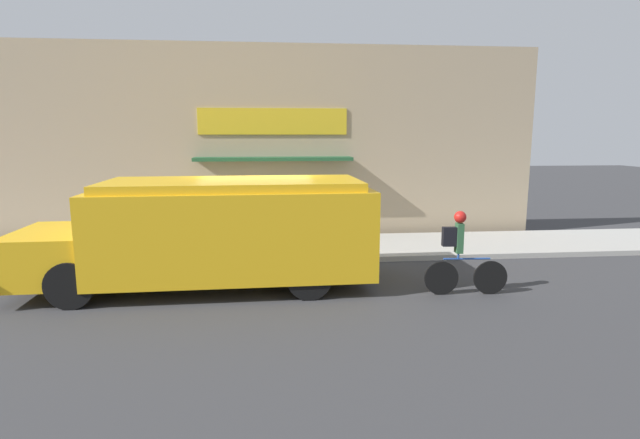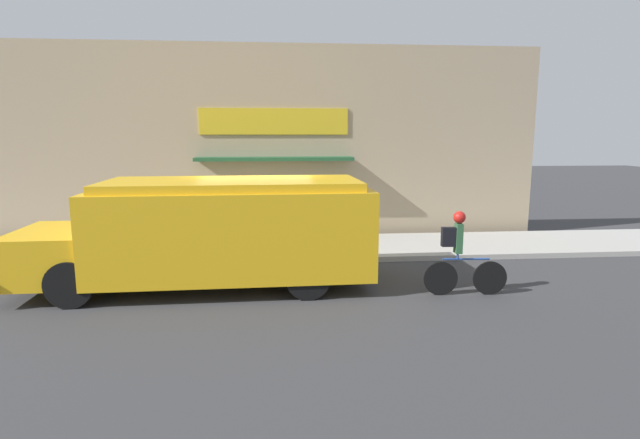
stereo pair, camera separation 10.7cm
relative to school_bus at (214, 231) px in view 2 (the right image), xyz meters
name	(u,v)px [view 2 (the right image)]	position (x,y,z in m)	size (l,w,h in m)	color
ground_plane	(258,265)	(0.79, 1.58, -1.14)	(70.00, 70.00, 0.00)	#38383A
sidewalk	(260,249)	(0.79, 2.98, -1.07)	(28.00, 2.80, 0.13)	#ADAAA3
storefront	(260,143)	(0.80, 4.78, 1.64)	(16.48, 0.86, 5.57)	tan
school_bus	(214,231)	(0.00, 0.00, 0.00)	(6.87, 2.79, 2.15)	yellow
cyclist	(460,254)	(4.69, -0.98, -0.33)	(1.60, 0.23, 1.62)	black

